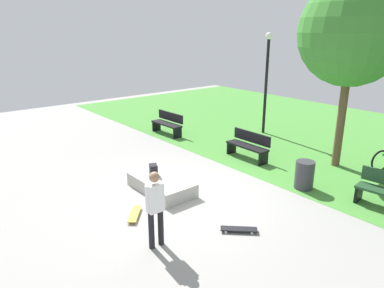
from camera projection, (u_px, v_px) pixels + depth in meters
name	position (u px, v px, depth m)	size (l,w,h in m)	color
ground_plane	(187.00, 196.00, 9.57)	(28.00, 28.00, 0.00)	gray
grass_lawn	(345.00, 139.00, 14.50)	(26.60, 11.66, 0.01)	#478C38
concrete_ledge	(161.00, 185.00, 9.80)	(1.92, 1.04, 0.37)	#A8A59E
backpack_on_ledge	(154.00, 170.00, 9.88)	(0.28, 0.20, 0.32)	black
skater_performing_trick	(155.00, 204.00, 7.06)	(0.21, 0.43, 1.63)	black
skateboard_by_ledge	(135.00, 214.00, 8.49)	(0.73, 0.68, 0.08)	gold
skateboard_spare	(239.00, 229.00, 7.84)	(0.70, 0.72, 0.08)	black
park_bench_near_lamppost	(249.00, 145.00, 12.18)	(1.61, 0.49, 0.91)	black
park_bench_by_oak	(168.00, 123.00, 15.03)	(1.61, 0.51, 0.91)	black
tree_leaning_ash	(352.00, 33.00, 10.44)	(3.15, 3.15, 5.72)	brown
lamp_post	(267.00, 73.00, 14.60)	(0.28, 0.28, 4.11)	black
trash_bin	(304.00, 175.00, 9.90)	(0.52, 0.52, 0.79)	#333338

